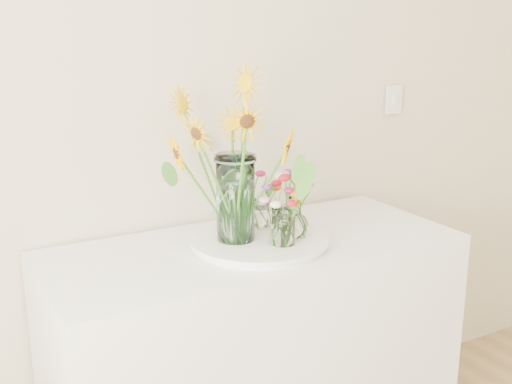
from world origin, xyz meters
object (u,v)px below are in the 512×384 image
at_px(tray, 259,242).
at_px(mason_jar, 235,198).
at_px(small_vase_a, 283,226).
at_px(small_vase_b, 294,217).
at_px(small_vase_c, 260,212).
at_px(counter, 254,363).

relative_size(tray, mason_jar, 1.51).
distance_m(mason_jar, small_vase_a, 0.18).
bearing_deg(small_vase_a, tray, 110.87).
xyz_separation_m(mason_jar, small_vase_a, (0.11, -0.12, -0.08)).
height_order(small_vase_a, small_vase_b, small_vase_b).
bearing_deg(mason_jar, small_vase_c, 31.67).
bearing_deg(small_vase_a, counter, 107.05).
bearing_deg(small_vase_c, tray, -120.84).
xyz_separation_m(tray, small_vase_b, (0.11, -0.04, 0.08)).
distance_m(counter, mason_jar, 0.62).
bearing_deg(small_vase_c, small_vase_b, -74.20).
bearing_deg(tray, counter, 94.14).
relative_size(small_vase_a, small_vase_b, 0.91).
bearing_deg(small_vase_b, small_vase_c, 105.80).
distance_m(counter, small_vase_c, 0.54).
bearing_deg(mason_jar, tray, -15.88).
height_order(counter, small_vase_b, small_vase_b).
height_order(tray, small_vase_a, small_vase_a).
bearing_deg(mason_jar, counter, 6.46).
relative_size(mason_jar, small_vase_b, 2.06).
bearing_deg(small_vase_b, mason_jar, 160.46).
height_order(tray, small_vase_b, small_vase_b).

